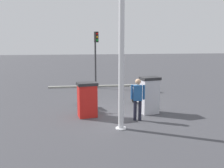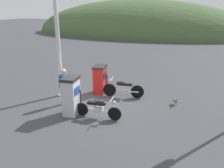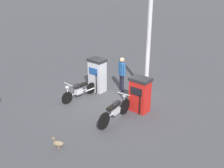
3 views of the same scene
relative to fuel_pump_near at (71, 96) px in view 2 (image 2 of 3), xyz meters
The scene contains 10 objects.
ground_plane 1.68m from the fuel_pump_near, 73.52° to the left, with size 120.00×120.00×0.00m, color #424247.
fuel_pump_near is the anchor object (origin of this frame).
fuel_pump_far 2.80m from the fuel_pump_near, 90.00° to the left, with size 0.72×0.92×1.50m.
motorcycle_near_pump 1.28m from the fuel_pump_near, ahead, with size 2.02×0.56×0.92m.
motorcycle_far_pump 3.03m from the fuel_pump_near, 64.11° to the left, with size 2.06×0.65×0.97m.
attendant_person 1.21m from the fuel_pump_near, 136.89° to the left, with size 0.30×0.57×1.73m.
wandering_duck 4.85m from the fuel_pump_near, 34.90° to the left, with size 0.36×0.38×0.43m.
canopy_support_pole 2.79m from the fuel_pump_near, 134.91° to the left, with size 0.40×0.40×4.68m.
distant_hill_main 40.49m from the fuel_pump_near, 93.06° to the left, with size 28.25×22.55×9.53m.
distant_hill_secondary 30.30m from the fuel_pump_near, 102.07° to the left, with size 36.02×16.80×10.90m.
Camera 2 is at (4.73, -9.14, 4.44)m, focal length 37.41 mm.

